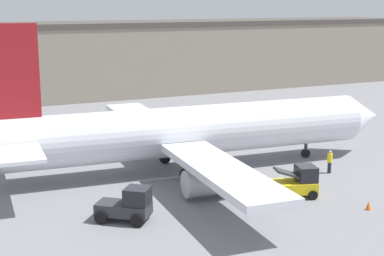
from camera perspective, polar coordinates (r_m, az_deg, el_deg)
ground_plane at (r=46.14m, az=0.00°, el=-4.05°), size 400.00×400.00×0.00m
terminal_building at (r=85.02m, az=-4.17°, el=6.90°), size 83.22×11.54×10.10m
airplane at (r=45.05m, az=-1.12°, el=-0.37°), size 35.95×32.05×11.49m
ground_crew_worker at (r=46.20m, az=13.21°, el=-3.13°), size 0.39×0.39×1.79m
baggage_tug at (r=35.58m, az=-6.23°, el=-7.46°), size 3.53×3.35×2.13m
belt_loader_truck at (r=40.37m, az=10.22°, el=-5.18°), size 3.16×2.65×2.10m
safety_cone_near at (r=39.07m, az=16.73°, el=-7.22°), size 0.36×0.36×0.55m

